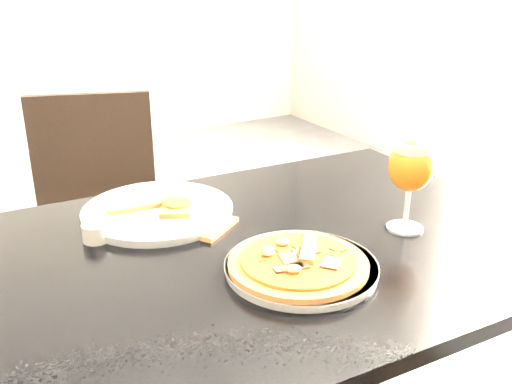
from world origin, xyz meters
TOP-DOWN VIEW (x-y plane):
  - dining_table at (0.20, -0.34)m, footprint 1.23×0.85m
  - chair_far at (0.10, 0.48)m, footprint 0.52×0.52m
  - plate_main at (0.23, -0.47)m, footprint 0.33×0.33m
  - pizza at (0.22, -0.47)m, footprint 0.25×0.25m
  - plate_second at (0.10, -0.11)m, footprint 0.37×0.37m
  - crust_scraps at (0.10, -0.12)m, footprint 0.19×0.12m
  - loose_crust at (0.18, -0.25)m, footprint 0.11×0.09m
  - sauce_cup at (-0.06, -0.17)m, footprint 0.05×0.05m
  - beer_glass at (0.51, -0.43)m, footprint 0.09×0.09m

SIDE VIEW (x-z plane):
  - chair_far at x=0.10m, z-range 0.05..0.93m
  - dining_table at x=0.20m, z-range 0.28..1.03m
  - loose_crust at x=0.18m, z-range 0.75..0.76m
  - plate_main at x=0.23m, z-range 0.75..0.76m
  - plate_second at x=0.10m, z-range 0.75..0.77m
  - sauce_cup at x=-0.06m, z-range 0.75..0.79m
  - pizza at x=0.22m, z-range 0.76..0.79m
  - crust_scraps at x=0.10m, z-range 0.77..0.78m
  - beer_glass at x=0.51m, z-range 0.79..0.98m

